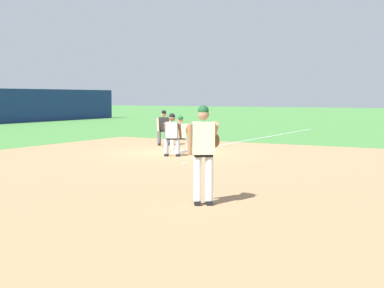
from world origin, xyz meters
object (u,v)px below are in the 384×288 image
baserunner (172,133)px  first_baseman (181,132)px  pitcher (204,149)px  baseball (184,164)px  first_base_bag (178,152)px  umpire (164,126)px

baserunner → first_baseman: bearing=16.5°
first_baseman → baserunner: bearing=-163.5°
pitcher → baseball: bearing=34.0°
pitcher → first_baseman: (7.80, 5.12, -0.33)m
first_base_bag → pitcher: size_ratio=0.20×
baserunner → umpire: size_ratio=1.00×
first_baseman → umpire: umpire is taller
pitcher → umpire: size_ratio=1.27×
baserunner → umpire: bearing=36.3°
first_baseman → baserunner: 1.24m
baseball → baserunner: bearing=40.3°
baserunner → umpire: (3.28, 2.42, 0.00)m
pitcher → baserunner: 8.15m
first_baseman → umpire: 2.94m
pitcher → first_baseman: size_ratio=1.39×
first_baseman → umpire: size_ratio=0.92×
umpire → baseball: bearing=-142.2°
first_baseman → umpire: (2.09, 2.06, 0.06)m
baseball → baserunner: size_ratio=0.05×
baseball → first_baseman: (2.94, 1.83, 0.69)m
first_base_bag → first_baseman: 0.71m
first_base_bag → pitcher: (-7.64, -5.14, 1.01)m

